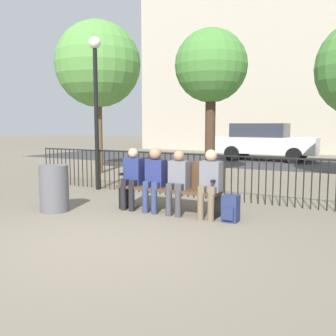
% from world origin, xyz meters
% --- Properties ---
extents(ground_plane, '(80.00, 80.00, 0.00)m').
position_xyz_m(ground_plane, '(0.00, 0.00, 0.00)').
color(ground_plane, '#706656').
extents(park_bench, '(1.94, 0.45, 0.92)m').
position_xyz_m(park_bench, '(0.00, 1.98, 0.50)').
color(park_bench, '#4C331E').
rests_on(park_bench, ground).
extents(seated_person_0, '(0.34, 0.39, 1.13)m').
position_xyz_m(seated_person_0, '(-0.72, 1.85, 0.63)').
color(seated_person_0, black).
rests_on(seated_person_0, ground).
extents(seated_person_1, '(0.34, 0.39, 1.16)m').
position_xyz_m(seated_person_1, '(-0.25, 1.85, 0.66)').
color(seated_person_1, navy).
rests_on(seated_person_1, ground).
extents(seated_person_2, '(0.34, 0.39, 1.12)m').
position_xyz_m(seated_person_2, '(0.22, 1.85, 0.62)').
color(seated_person_2, '#3D3D42').
rests_on(seated_person_2, ground).
extents(seated_person_3, '(0.34, 0.39, 1.16)m').
position_xyz_m(seated_person_3, '(0.82, 1.85, 0.64)').
color(seated_person_3, brown).
rests_on(seated_person_3, ground).
extents(backpack, '(0.25, 0.27, 0.44)m').
position_xyz_m(backpack, '(1.19, 1.81, 0.22)').
color(backpack, navy).
rests_on(backpack, ground).
extents(fence_railing, '(9.01, 0.03, 0.95)m').
position_xyz_m(fence_railing, '(-0.02, 3.37, 0.56)').
color(fence_railing, black).
rests_on(fence_railing, ground).
extents(tree_1, '(2.69, 2.69, 4.80)m').
position_xyz_m(tree_1, '(-4.56, 5.74, 3.45)').
color(tree_1, brown).
rests_on(tree_1, ground).
extents(tree_3, '(2.15, 2.15, 4.38)m').
position_xyz_m(tree_3, '(-1.13, 6.72, 3.25)').
color(tree_3, '#422D1E').
rests_on(tree_3, ground).
extents(lamp_post, '(0.28, 0.28, 3.59)m').
position_xyz_m(lamp_post, '(-2.62, 3.19, 2.38)').
color(lamp_post, black).
rests_on(lamp_post, ground).
extents(street_surface, '(24.00, 6.00, 0.01)m').
position_xyz_m(street_surface, '(0.00, 12.00, 0.00)').
color(street_surface, '#333335').
rests_on(street_surface, ground).
extents(parked_car_1, '(4.20, 1.94, 1.62)m').
position_xyz_m(parked_car_1, '(-0.91, 12.61, 0.84)').
color(parked_car_1, silver).
rests_on(parked_car_1, ground).
extents(building_facade, '(20.00, 6.00, 15.81)m').
position_xyz_m(building_facade, '(0.00, 20.00, 7.90)').
color(building_facade, '#B2A893').
rests_on(building_facade, ground).
extents(trash_bin, '(0.51, 0.51, 0.84)m').
position_xyz_m(trash_bin, '(-1.85, 1.01, 0.42)').
color(trash_bin, '#56565B').
rests_on(trash_bin, ground).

